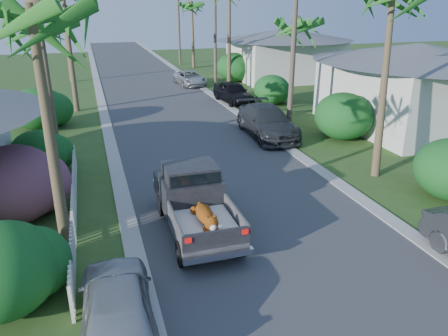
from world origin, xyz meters
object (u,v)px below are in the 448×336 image
object	(u,v)px
palm_r_d	(192,4)
house_right_near	(414,89)
palm_l_b	(39,23)
parked_car_rd	(190,78)
palm_r_b	(295,21)
utility_pole_c	(215,32)
parked_car_rm	(267,122)
parked_car_ln	(117,305)
utility_pole_d	(179,24)
parked_car_rf	(233,92)
palm_l_d	(63,8)
pickup_truck	(193,198)
house_right_far	(284,56)
utility_pole_b	(293,49)
palm_l_a	(30,5)

from	to	relation	value
palm_r_d	house_right_near	size ratio (longest dim) A/B	0.89
palm_l_b	parked_car_rd	bearing A→B (deg)	58.82
palm_r_b	utility_pole_c	distance (m)	13.11
parked_car_rm	palm_l_b	xyz separation A→B (m)	(-10.89, -0.65, 5.34)
parked_car_rd	palm_r_d	size ratio (longest dim) A/B	0.55
palm_l_b	palm_r_b	world-z (taller)	palm_l_b
parked_car_ln	utility_pole_d	size ratio (longest dim) A/B	0.45
parked_car_rf	utility_pole_d	xyz separation A→B (m)	(0.60, 21.70, 3.84)
utility_pole_d	palm_r_d	bearing A→B (deg)	-73.30
palm_l_b	utility_pole_d	world-z (taller)	utility_pole_d
utility_pole_c	palm_r_d	bearing A→B (deg)	85.71
palm_l_d	parked_car_ln	bearing A→B (deg)	-87.52
pickup_truck	utility_pole_c	xyz separation A→B (m)	(7.80, 24.21, 3.59)
parked_car_rm	utility_pole_d	size ratio (longest dim) A/B	0.62
utility_pole_c	utility_pole_d	bearing A→B (deg)	90.00
parked_car_ln	palm_r_b	distance (m)	20.12
palm_l_b	utility_pole_d	size ratio (longest dim) A/B	0.82
parked_car_rm	house_right_far	xyz separation A→B (m)	(8.91, 17.35, 1.31)
palm_r_d	utility_pole_d	distance (m)	3.79
parked_car_rm	palm_l_b	world-z (taller)	palm_l_b
parked_car_rm	parked_car_ln	size ratio (longest dim) A/B	1.38
palm_r_d	house_right_near	distance (m)	29.10
parked_car_rm	utility_pole_b	distance (m)	4.09
palm_r_b	utility_pole_d	bearing A→B (deg)	92.05
utility_pole_c	house_right_far	bearing A→B (deg)	15.12
pickup_truck	parked_car_rd	bearing A→B (deg)	77.13
parked_car_rd	utility_pole_b	xyz separation A→B (m)	(2.00, -16.19, 3.98)
house_right_far	utility_pole_b	size ratio (longest dim) A/B	1.00
palm_r_d	utility_pole_d	world-z (taller)	utility_pole_d
utility_pole_d	utility_pole_c	bearing A→B (deg)	-90.00
house_right_far	pickup_truck	bearing A→B (deg)	-120.11
palm_r_d	utility_pole_d	xyz separation A→B (m)	(-0.90, 3.00, -2.14)
pickup_truck	parked_car_rm	xyz separation A→B (m)	(6.29, 8.86, -0.20)
parked_car_ln	palm_r_d	size ratio (longest dim) A/B	0.51
parked_car_rf	utility_pole_c	distance (m)	7.75
palm_r_b	house_right_near	world-z (taller)	palm_r_b
palm_l_b	palm_r_b	size ratio (longest dim) A/B	1.03
utility_pole_b	house_right_far	bearing A→B (deg)	66.48
palm_l_a	utility_pole_b	size ratio (longest dim) A/B	0.91
pickup_truck	palm_l_d	world-z (taller)	palm_l_d
utility_pole_b	palm_r_b	bearing A→B (deg)	63.43
parked_car_ln	palm_r_d	distance (m)	42.61
parked_car_ln	palm_l_b	world-z (taller)	palm_l_b
palm_l_a	utility_pole_c	bearing A→B (deg)	64.73
house_right_near	house_right_far	size ratio (longest dim) A/B	1.00
house_right_near	house_right_far	world-z (taller)	house_right_near
utility_pole_b	utility_pole_c	world-z (taller)	same
parked_car_rd	palm_l_a	size ratio (longest dim) A/B	0.54
palm_l_b	palm_l_d	xyz separation A→B (m)	(0.30, 22.00, 0.29)
palm_l_d	utility_pole_c	size ratio (longest dim) A/B	0.86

